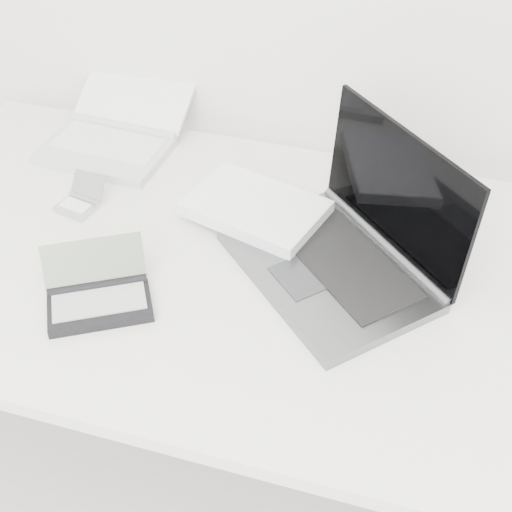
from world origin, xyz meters
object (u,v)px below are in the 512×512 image
(desk, at_px, (278,288))
(palmtop_charcoal, at_px, (98,295))
(netbook_open_white, at_px, (115,134))
(laptop_large, at_px, (320,235))

(desk, bearing_deg, palmtop_charcoal, -148.16)
(palmtop_charcoal, bearing_deg, netbook_open_white, 82.14)
(laptop_large, relative_size, netbook_open_white, 1.60)
(netbook_open_white, bearing_deg, palmtop_charcoal, -64.81)
(desk, distance_m, netbook_open_white, 0.55)
(netbook_open_white, height_order, palmtop_charcoal, netbook_open_white)
(desk, height_order, laptop_large, laptop_large)
(netbook_open_white, xyz_separation_m, palmtop_charcoal, (0.19, -0.47, -0.01))
(desk, height_order, palmtop_charcoal, palmtop_charcoal)
(desk, xyz_separation_m, laptop_large, (0.06, 0.07, 0.09))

